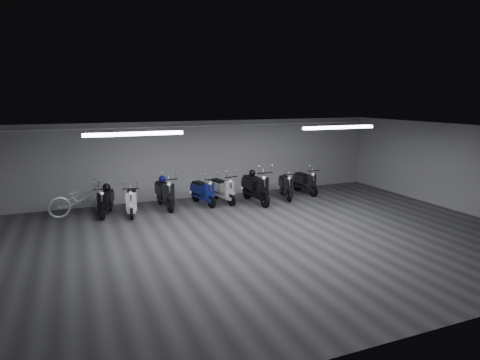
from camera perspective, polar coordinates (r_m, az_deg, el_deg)
name	(u,v)px	position (r m, az deg, el deg)	size (l,w,h in m)	color
floor	(261,238)	(10.89, 2.98, -8.03)	(14.00, 10.00, 0.01)	#3B3B3D
ceiling	(262,131)	(10.30, 3.15, 6.88)	(14.00, 10.00, 0.01)	gray
back_wall	(204,159)	(15.11, -5.10, 2.91)	(14.00, 0.01, 2.80)	#A4A4A7
front_wall	(409,252)	(6.53, 22.49, -9.28)	(14.00, 0.01, 2.80)	#A4A4A7
right_wall	(460,168)	(14.88, 28.25, 1.47)	(0.01, 10.00, 2.80)	#A4A4A7
fluor_strip_left	(134,134)	(10.41, -14.52, 6.23)	(2.40, 0.18, 0.08)	white
fluor_strip_right	(339,127)	(12.70, 13.56, 7.13)	(2.40, 0.18, 0.08)	white
conduit	(204,126)	(14.90, -5.09, 7.51)	(0.05, 0.05, 13.60)	white
scooter_1	(106,197)	(13.37, -18.21, -2.26)	(0.53, 1.58, 1.18)	black
scooter_2	(131,197)	(13.18, -14.87, -2.26)	(0.53, 1.59, 1.18)	white
scooter_3	(165,189)	(13.72, -10.45, -1.20)	(0.60, 1.79, 1.34)	black
scooter_4	(203,187)	(14.03, -5.16, -1.04)	(0.54, 1.63, 1.22)	navy
scooter_6	(223,185)	(14.25, -2.40, -0.75)	(0.56, 1.67, 1.25)	silver
scooter_7	(256,183)	(14.17, 2.22, -0.38)	(0.65, 1.96, 1.46)	black
scooter_8	(286,182)	(14.97, 6.43, -0.26)	(0.55, 1.64, 1.22)	black
scooter_9	(305,178)	(15.74, 9.09, 0.24)	(0.55, 1.65, 1.23)	black
bicycle	(81,195)	(13.70, -21.27, -1.91)	(0.71, 2.00, 1.29)	silver
helmet_0	(162,179)	(13.90, -10.77, 0.12)	(0.24, 0.24, 0.24)	#0E0B7B
helmet_1	(106,187)	(13.53, -18.09, -0.96)	(0.24, 0.24, 0.24)	black
helmet_2	(252,173)	(14.35, 1.71, 0.97)	(0.24, 0.24, 0.24)	black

